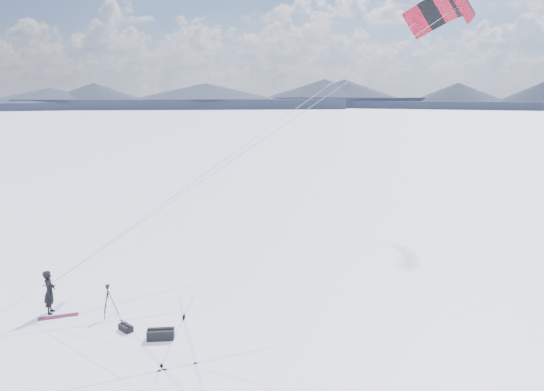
{
  "coord_description": "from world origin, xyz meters",
  "views": [
    {
      "loc": [
        8.14,
        -18.52,
        8.75
      ],
      "look_at": [
        7.7,
        2.12,
        4.77
      ],
      "focal_mm": 35.0,
      "sensor_mm": 36.0,
      "label": 1
    }
  ],
  "objects_px": {
    "tripod": "(108,296)",
    "gear_bag_a": "(161,334)",
    "snowboard": "(58,317)",
    "gear_bag_b": "(126,328)",
    "snowkiter": "(51,313)"
  },
  "relations": [
    {
      "from": "tripod",
      "to": "gear_bag_a",
      "type": "height_order",
      "value": "tripod"
    },
    {
      "from": "snowboard",
      "to": "gear_bag_a",
      "type": "relative_size",
      "value": 1.49
    },
    {
      "from": "gear_bag_a",
      "to": "gear_bag_b",
      "type": "height_order",
      "value": "gear_bag_a"
    },
    {
      "from": "gear_bag_a",
      "to": "snowkiter",
      "type": "bearing_deg",
      "value": 149.28
    },
    {
      "from": "snowboard",
      "to": "gear_bag_b",
      "type": "relative_size",
      "value": 2.27
    },
    {
      "from": "snowboard",
      "to": "tripod",
      "type": "bearing_deg",
      "value": -16.82
    },
    {
      "from": "snowkiter",
      "to": "gear_bag_b",
      "type": "bearing_deg",
      "value": -126.65
    },
    {
      "from": "snowkiter",
      "to": "gear_bag_a",
      "type": "bearing_deg",
      "value": -126.53
    },
    {
      "from": "snowkiter",
      "to": "snowboard",
      "type": "distance_m",
      "value": 0.61
    },
    {
      "from": "gear_bag_b",
      "to": "snowkiter",
      "type": "bearing_deg",
      "value": -160.44
    },
    {
      "from": "snowboard",
      "to": "tripod",
      "type": "height_order",
      "value": "tripod"
    },
    {
      "from": "gear_bag_b",
      "to": "gear_bag_a",
      "type": "bearing_deg",
      "value": 19.96
    },
    {
      "from": "snowkiter",
      "to": "snowboard",
      "type": "xyz_separation_m",
      "value": [
        0.47,
        -0.4,
        0.02
      ]
    },
    {
      "from": "snowboard",
      "to": "tripod",
      "type": "xyz_separation_m",
      "value": [
        1.99,
        0.16,
        0.83
      ]
    },
    {
      "from": "snowboard",
      "to": "gear_bag_a",
      "type": "bearing_deg",
      "value": -43.43
    }
  ]
}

